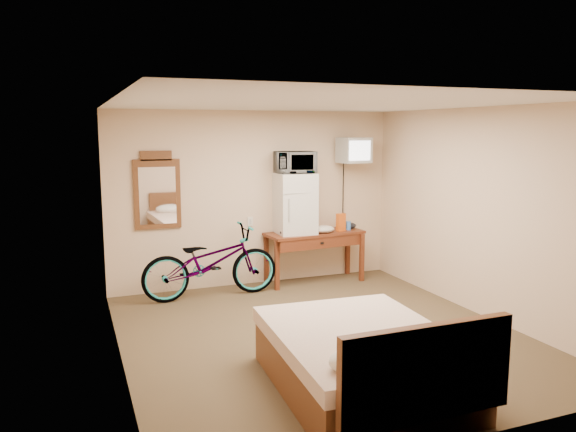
% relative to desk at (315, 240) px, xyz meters
% --- Properties ---
extents(room, '(4.60, 4.64, 2.50)m').
position_rel_desk_xyz_m(room, '(-0.83, -2.00, 0.61)').
color(room, '#453622').
rests_on(room, ground).
extents(desk, '(1.49, 0.68, 0.75)m').
position_rel_desk_xyz_m(desk, '(0.00, 0.00, 0.00)').
color(desk, brown).
rests_on(desk, floor).
extents(mini_fridge, '(0.55, 0.53, 0.87)m').
position_rel_desk_xyz_m(mini_fridge, '(-0.31, 0.05, 0.55)').
color(mini_fridge, silver).
rests_on(mini_fridge, desk).
extents(microwave, '(0.60, 0.44, 0.31)m').
position_rel_desk_xyz_m(microwave, '(-0.31, 0.05, 1.14)').
color(microwave, silver).
rests_on(microwave, mini_fridge).
extents(snack_bag, '(0.14, 0.11, 0.26)m').
position_rel_desk_xyz_m(snack_bag, '(0.39, -0.03, 0.24)').
color(snack_bag, '#D65613').
rests_on(snack_bag, desk).
extents(blue_cup, '(0.07, 0.07, 0.13)m').
position_rel_desk_xyz_m(blue_cup, '(0.54, -0.00, 0.18)').
color(blue_cup, '#417FDE').
rests_on(blue_cup, desk).
extents(cloth_cream, '(0.34, 0.26, 0.10)m').
position_rel_desk_xyz_m(cloth_cream, '(0.09, -0.07, 0.16)').
color(cloth_cream, beige).
rests_on(cloth_cream, desk).
extents(cloth_dark_a, '(0.25, 0.19, 0.09)m').
position_rel_desk_xyz_m(cloth_dark_a, '(-0.46, -0.09, 0.16)').
color(cloth_dark_a, black).
rests_on(cloth_dark_a, desk).
extents(cloth_dark_b, '(0.19, 0.16, 0.09)m').
position_rel_desk_xyz_m(cloth_dark_b, '(0.62, 0.10, 0.16)').
color(cloth_dark_b, black).
rests_on(cloth_dark_b, desk).
extents(crt_television, '(0.45, 0.57, 0.37)m').
position_rel_desk_xyz_m(crt_television, '(0.62, 0.02, 1.29)').
color(crt_television, black).
rests_on(crt_television, room).
extents(wall_mirror, '(0.62, 0.04, 1.05)m').
position_rel_desk_xyz_m(wall_mirror, '(-2.21, 0.27, 0.77)').
color(wall_mirror, '#5D301A').
rests_on(wall_mirror, room).
extents(bicycle, '(1.85, 0.68, 0.97)m').
position_rel_desk_xyz_m(bicycle, '(-1.61, -0.18, -0.15)').
color(bicycle, black).
rests_on(bicycle, floor).
extents(bed, '(1.53, 1.98, 0.90)m').
position_rel_desk_xyz_m(bed, '(-1.05, -3.38, -0.34)').
color(bed, '#5D301A').
rests_on(bed, floor).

